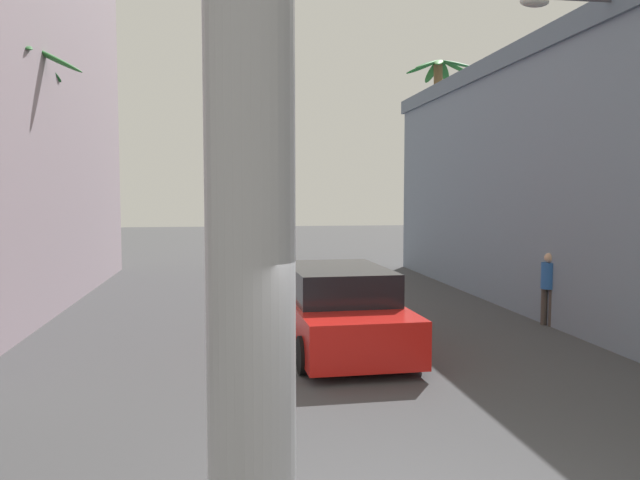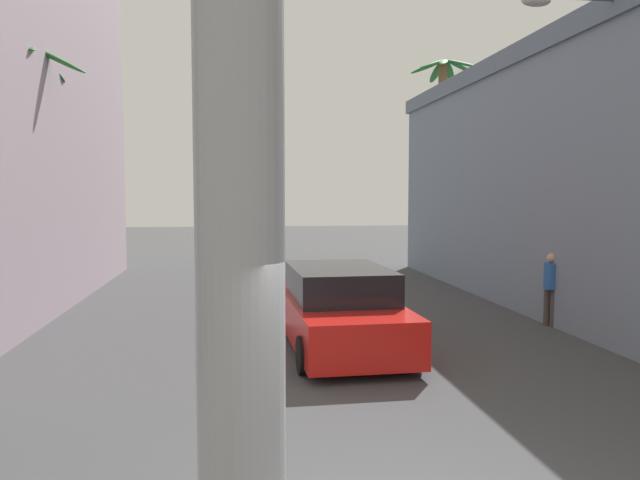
# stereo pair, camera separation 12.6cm
# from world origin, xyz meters

# --- Properties ---
(ground_plane) EXTENTS (87.73, 87.73, 0.00)m
(ground_plane) POSITION_xyz_m (0.00, 10.00, 0.00)
(ground_plane) COLOR #424244
(street_lamp) EXTENTS (2.89, 0.28, 6.73)m
(street_lamp) POSITION_xyz_m (6.07, 6.07, 4.15)
(street_lamp) COLOR #59595E
(street_lamp) RESTS_ON ground
(car_lead) EXTENTS (2.23, 5.22, 1.56)m
(car_lead) POSITION_xyz_m (0.56, 7.04, 0.74)
(car_lead) COLOR black
(car_lead) RESTS_ON ground
(palm_tree_far_right) EXTENTS (2.75, 2.78, 8.53)m
(palm_tree_far_right) POSITION_xyz_m (7.13, 20.04, 5.30)
(palm_tree_far_right) COLOR brown
(palm_tree_far_right) RESTS_ON ground
(palm_tree_mid_left) EXTENTS (3.16, 2.99, 6.59)m
(palm_tree_mid_left) POSITION_xyz_m (-6.45, 10.68, 4.07)
(palm_tree_mid_left) COLOR brown
(palm_tree_mid_left) RESTS_ON ground
(pedestrian_mid_right) EXTENTS (0.46, 0.46, 1.66)m
(pedestrian_mid_right) POSITION_xyz_m (5.61, 8.19, 0.97)
(pedestrian_mid_right) COLOR #3F3833
(pedestrian_mid_right) RESTS_ON ground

